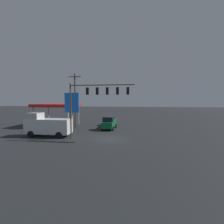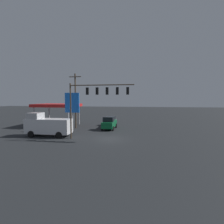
{
  "view_description": "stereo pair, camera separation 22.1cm",
  "coord_description": "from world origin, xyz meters",
  "px_view_note": "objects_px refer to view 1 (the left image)",
  "views": [
    {
      "loc": [
        -4.16,
        24.22,
        5.72
      ],
      "look_at": [
        0.0,
        -2.0,
        3.69
      ],
      "focal_mm": 28.0,
      "sensor_mm": 36.0,
      "label": 1
    },
    {
      "loc": [
        -4.38,
        24.19,
        5.72
      ],
      "look_at": [
        0.0,
        -2.0,
        3.69
      ],
      "focal_mm": 28.0,
      "sensor_mm": 36.0,
      "label": 2
    }
  ],
  "objects_px": {
    "utility_pole": "(75,100)",
    "sedan_far": "(111,121)",
    "traffic_signal_assembly": "(96,96)",
    "pickup_parked": "(109,123)",
    "price_sign": "(72,104)",
    "delivery_truck": "(47,125)"
  },
  "relations": [
    {
      "from": "utility_pole",
      "to": "sedan_far",
      "type": "bearing_deg",
      "value": -142.41
    },
    {
      "from": "traffic_signal_assembly",
      "to": "utility_pole",
      "type": "bearing_deg",
      "value": -53.58
    },
    {
      "from": "pickup_parked",
      "to": "traffic_signal_assembly",
      "type": "bearing_deg",
      "value": -0.47
    },
    {
      "from": "price_sign",
      "to": "sedan_far",
      "type": "height_order",
      "value": "price_sign"
    },
    {
      "from": "utility_pole",
      "to": "price_sign",
      "type": "xyz_separation_m",
      "value": [
        -0.58,
        3.09,
        -0.76
      ]
    },
    {
      "from": "price_sign",
      "to": "delivery_truck",
      "type": "relative_size",
      "value": 0.99
    },
    {
      "from": "pickup_parked",
      "to": "sedan_far",
      "type": "xyz_separation_m",
      "value": [
        0.46,
        -4.68,
        -0.16
      ]
    },
    {
      "from": "sedan_far",
      "to": "delivery_truck",
      "type": "xyz_separation_m",
      "value": [
        7.71,
        12.44,
        0.74
      ]
    },
    {
      "from": "pickup_parked",
      "to": "delivery_truck",
      "type": "xyz_separation_m",
      "value": [
        8.16,
        7.75,
        0.58
      ]
    },
    {
      "from": "delivery_truck",
      "to": "utility_pole",
      "type": "bearing_deg",
      "value": -101.53
    },
    {
      "from": "price_sign",
      "to": "sedan_far",
      "type": "distance_m",
      "value": 10.34
    },
    {
      "from": "traffic_signal_assembly",
      "to": "sedan_far",
      "type": "distance_m",
      "value": 14.3
    },
    {
      "from": "traffic_signal_assembly",
      "to": "price_sign",
      "type": "xyz_separation_m",
      "value": [
        5.76,
        -5.51,
        -1.34
      ]
    },
    {
      "from": "price_sign",
      "to": "delivery_truck",
      "type": "distance_m",
      "value": 5.94
    },
    {
      "from": "traffic_signal_assembly",
      "to": "utility_pole",
      "type": "distance_m",
      "value": 10.7
    },
    {
      "from": "traffic_signal_assembly",
      "to": "delivery_truck",
      "type": "relative_size",
      "value": 1.33
    },
    {
      "from": "delivery_truck",
      "to": "sedan_far",
      "type": "bearing_deg",
      "value": -121.92
    },
    {
      "from": "traffic_signal_assembly",
      "to": "sedan_far",
      "type": "height_order",
      "value": "traffic_signal_assembly"
    },
    {
      "from": "utility_pole",
      "to": "pickup_parked",
      "type": "height_order",
      "value": "utility_pole"
    },
    {
      "from": "pickup_parked",
      "to": "price_sign",
      "type": "bearing_deg",
      "value": -61.13
    },
    {
      "from": "pickup_parked",
      "to": "sedan_far",
      "type": "distance_m",
      "value": 4.71
    },
    {
      "from": "utility_pole",
      "to": "pickup_parked",
      "type": "distance_m",
      "value": 7.96
    }
  ]
}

